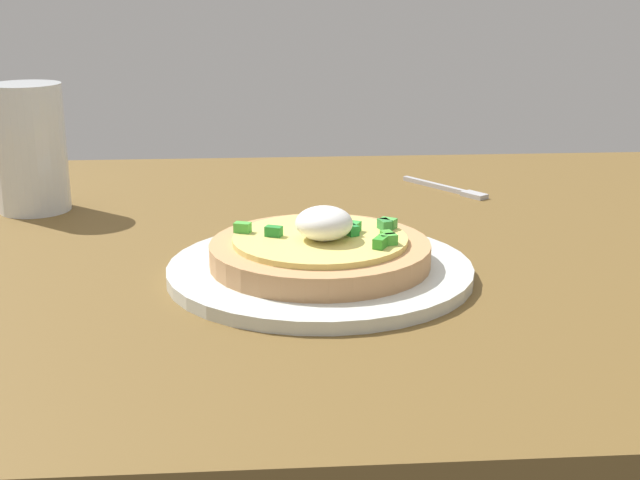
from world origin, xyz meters
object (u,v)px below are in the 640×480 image
Objects in this scene: plate at (320,270)px; fork at (450,189)px; cup_near at (31,154)px; pizza at (321,249)px.

fork is at bearing 59.03° from plate.
fork is at bearing 6.30° from cup_near.
plate is at bearing -66.00° from fork.
cup_near is (-27.32, 22.58, 5.25)cm from plate.
fork is at bearing 59.15° from pizza.
cup_near is at bearing 140.43° from plate.
fork is (16.45, 27.41, -0.26)cm from plate.
pizza is at bearing -48.70° from plate.
plate is 1.78cm from pizza.
cup_near is at bearing -118.73° from fork.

